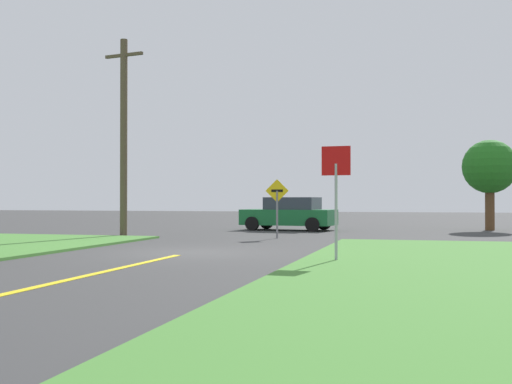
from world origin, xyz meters
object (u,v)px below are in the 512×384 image
utility_pole_mid (124,135)px  oak_tree_left (490,168)px  stop_sign (336,182)px  direction_sign (277,202)px  car_approaching_junction (290,214)px

utility_pole_mid → oak_tree_left: 17.73m
stop_sign → direction_sign: 9.72m
stop_sign → utility_pole_mid: size_ratio=0.35×
utility_pole_mid → direction_sign: utility_pole_mid is taller
car_approaching_junction → utility_pole_mid: (-5.37, -7.13, 3.33)m
stop_sign → utility_pole_mid: 13.07m
car_approaching_junction → stop_sign: bearing=113.0°
utility_pole_mid → oak_tree_left: (14.89, 9.57, -1.05)m
car_approaching_junction → direction_sign: 6.59m
car_approaching_junction → direction_sign: direction_sign is taller
stop_sign → utility_pole_mid: utility_pole_mid is taller
oak_tree_left → car_approaching_junction: bearing=-165.6°
stop_sign → car_approaching_junction: 16.19m
utility_pole_mid → car_approaching_junction: bearing=53.0°
car_approaching_junction → oak_tree_left: (9.52, 2.44, 2.27)m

